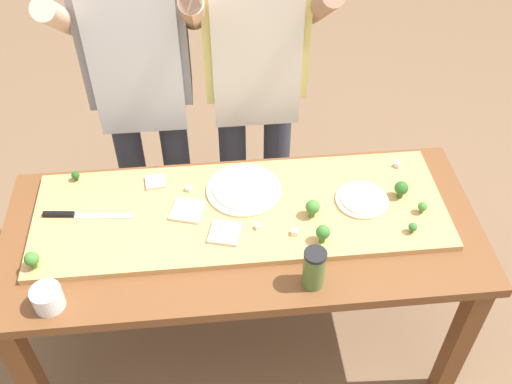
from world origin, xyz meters
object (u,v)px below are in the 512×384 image
pizza_slice_near_right (187,211)px  pizza_whole_white_garlic (244,189)px  cheese_crumble_a (258,226)px  flour_cup (48,299)px  broccoli_floret_center_right (313,207)px  cheese_crumble_b (295,232)px  pizza_slice_far_right (225,233)px  cook_left (140,74)px  sauce_jar (314,269)px  broccoli_floret_back_right (76,175)px  prep_table (243,246)px  broccoli_floret_front_left (323,233)px  pizza_whole_cheese_artichoke (362,200)px  broccoli_floret_center_left (32,259)px  broccoli_floret_front_mid (401,189)px  cheese_crumble_d (188,189)px  broccoli_floret_back_left (413,227)px  broccoli_floret_front_right (422,207)px  pizza_slice_near_left (155,182)px  chefs_knife (75,215)px  cheese_crumble_c (398,165)px

pizza_slice_near_right → pizza_whole_white_garlic: bearing=22.4°
cheese_crumble_a → flour_cup: 0.71m
broccoli_floret_center_right → cheese_crumble_b: bearing=-132.3°
pizza_slice_far_right → cook_left: bearing=113.1°
sauce_jar → cheese_crumble_a: bearing=123.5°
broccoli_floret_center_right → cook_left: cook_left is taller
broccoli_floret_back_right → cook_left: size_ratio=0.02×
prep_table → broccoli_floret_front_left: broccoli_floret_front_left is taller
pizza_whole_cheese_artichoke → broccoli_floret_back_right: bearing=168.4°
broccoli_floret_center_left → broccoli_floret_front_mid: size_ratio=0.93×
cheese_crumble_d → cook_left: bearing=110.5°
broccoli_floret_front_mid → cheese_crumble_d: (-0.76, 0.11, -0.03)m
pizza_slice_near_right → broccoli_floret_front_left: 0.49m
broccoli_floret_front_left → broccoli_floret_back_left: 0.31m
broccoli_floret_back_right → cheese_crumble_b: broccoli_floret_back_right is taller
pizza_slice_far_right → sauce_jar: (0.27, -0.22, 0.04)m
broccoli_floret_back_left → cook_left: cook_left is taller
broccoli_floret_front_right → broccoli_floret_front_mid: bearing=122.7°
prep_table → cheese_crumble_a: bearing=-31.8°
pizza_slice_near_left → broccoli_floret_back_left: size_ratio=1.69×
broccoli_floret_back_right → broccoli_floret_back_left: 1.23m
broccoli_floret_front_right → cheese_crumble_a: (-0.58, -0.02, -0.02)m
broccoli_floret_back_right → sauce_jar: sauce_jar is taller
pizza_slice_near_right → cheese_crumble_b: size_ratio=5.21×
sauce_jar → chefs_knife: bearing=155.9°
broccoli_floret_back_right → cheese_crumble_b: size_ratio=1.93×
cheese_crumble_c → cheese_crumble_d: cheese_crumble_c is taller
pizza_slice_near_right → broccoli_floret_center_right: bearing=-8.2°
pizza_slice_near_left → broccoli_floret_back_right: 0.30m
prep_table → pizza_whole_cheese_artichoke: pizza_whole_cheese_artichoke is taller
broccoli_floret_front_left → cheese_crumble_c: bearing=44.0°
pizza_whole_white_garlic → broccoli_floret_back_left: broccoli_floret_back_left is taller
broccoli_floret_front_left → sauce_jar: size_ratio=0.47×
pizza_slice_far_right → pizza_slice_near_left: bearing=131.1°
pizza_slice_far_right → cheese_crumble_d: bearing=117.9°
chefs_knife → broccoli_floret_front_left: 0.87m
pizza_whole_white_garlic → pizza_slice_far_right: pizza_whole_white_garlic is taller
broccoli_floret_back_left → flour_cup: bearing=-172.1°
pizza_whole_white_garlic → broccoli_floret_front_left: (0.24, -0.27, 0.04)m
prep_table → broccoli_floret_back_left: 0.60m
chefs_knife → cheese_crumble_d: (0.40, 0.09, 0.00)m
broccoli_floret_center_right → broccoli_floret_front_mid: 0.34m
pizza_whole_cheese_artichoke → cheese_crumble_d: cheese_crumble_d is taller
pizza_whole_white_garlic → pizza_whole_cheese_artichoke: bearing=-12.8°
pizza_slice_near_right → sauce_jar: 0.52m
broccoli_floret_center_left → broccoli_floret_front_mid: bearing=8.9°
chefs_knife → broccoli_floret_front_right: (1.22, -0.10, 0.02)m
cheese_crumble_a → sauce_jar: bearing=-56.5°
pizza_slice_far_right → flour_cup: flour_cup is taller
cheese_crumble_c → cook_left: cook_left is taller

